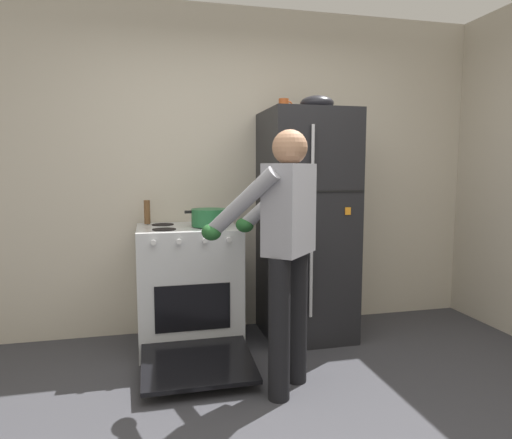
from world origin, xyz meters
TOP-DOWN VIEW (x-y plane):
  - kitchen_wall_back at (0.00, 1.95)m, footprint 6.00×0.10m
  - refrigerator at (0.50, 1.57)m, footprint 0.68×0.72m
  - stove_range at (-0.45, 1.55)m, footprint 0.76×1.23m
  - person_cook at (0.05, 0.71)m, footprint 0.71×0.73m
  - red_pot at (-0.29, 1.52)m, footprint 0.37×0.27m
  - coffee_mug at (0.33, 1.62)m, footprint 0.11×0.08m
  - pepper_mill at (-0.75, 1.77)m, footprint 0.05×0.05m
  - mixing_bowl at (0.58, 1.57)m, footprint 0.27×0.27m

SIDE VIEW (x-z plane):
  - stove_range at x=-0.45m, z-range -0.01..0.92m
  - refrigerator at x=0.50m, z-range 0.00..1.83m
  - person_cook at x=0.05m, z-range 0.16..1.76m
  - red_pot at x=-0.29m, z-range 0.94..1.07m
  - pepper_mill at x=-0.75m, z-range 0.94..1.12m
  - kitchen_wall_back at x=0.00m, z-range 0.00..2.70m
  - coffee_mug at x=0.33m, z-range 1.83..1.92m
  - mixing_bowl at x=0.58m, z-range 1.83..1.95m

